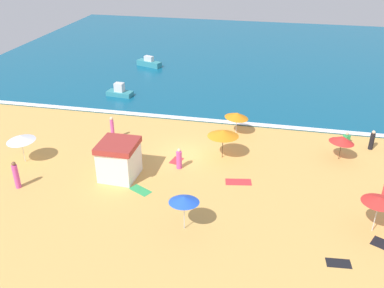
{
  "coord_description": "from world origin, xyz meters",
  "views": [
    {
      "loc": [
        6.23,
        -27.0,
        15.31
      ],
      "look_at": [
        0.34,
        0.27,
        0.8
      ],
      "focal_mm": 39.56,
      "sensor_mm": 36.0,
      "label": 1
    }
  ],
  "objects_px": {
    "beach_umbrella_5": "(342,139)",
    "beachgoer_1": "(16,175)",
    "small_boat_0": "(120,92)",
    "beachgoer_4": "(112,128)",
    "beach_umbrella_0": "(380,200)",
    "beachgoer_2": "(179,159)",
    "lifeguard_cabana": "(119,159)",
    "beachgoer_5": "(346,138)",
    "beach_umbrella_1": "(21,138)",
    "small_boat_1": "(149,63)",
    "beach_umbrella_2": "(223,133)",
    "beach_umbrella_3": "(237,115)",
    "beachgoer_0": "(372,140)",
    "beach_umbrella_4": "(184,199)"
  },
  "relations": [
    {
      "from": "lifeguard_cabana",
      "to": "beachgoer_5",
      "type": "height_order",
      "value": "lifeguard_cabana"
    },
    {
      "from": "beach_umbrella_3",
      "to": "beachgoer_2",
      "type": "xyz_separation_m",
      "value": [
        -3.26,
        -6.32,
        -0.95
      ]
    },
    {
      "from": "beach_umbrella_5",
      "to": "small_boat_0",
      "type": "height_order",
      "value": "beach_umbrella_5"
    },
    {
      "from": "beach_umbrella_0",
      "to": "beachgoer_4",
      "type": "bearing_deg",
      "value": 157.34
    },
    {
      "from": "beachgoer_2",
      "to": "lifeguard_cabana",
      "type": "bearing_deg",
      "value": -152.58
    },
    {
      "from": "beachgoer_4",
      "to": "beachgoer_1",
      "type": "bearing_deg",
      "value": -113.51
    },
    {
      "from": "beachgoer_4",
      "to": "beach_umbrella_1",
      "type": "bearing_deg",
      "value": -135.97
    },
    {
      "from": "small_boat_1",
      "to": "beach_umbrella_1",
      "type": "bearing_deg",
      "value": -94.65
    },
    {
      "from": "small_boat_0",
      "to": "beachgoer_4",
      "type": "bearing_deg",
      "value": -72.44
    },
    {
      "from": "beach_umbrella_2",
      "to": "beach_umbrella_5",
      "type": "relative_size",
      "value": 1.1
    },
    {
      "from": "beach_umbrella_1",
      "to": "beachgoer_4",
      "type": "xyz_separation_m",
      "value": [
        4.91,
        4.75,
        -0.91
      ]
    },
    {
      "from": "beachgoer_0",
      "to": "beachgoer_5",
      "type": "height_order",
      "value": "beachgoer_0"
    },
    {
      "from": "beach_umbrella_1",
      "to": "beach_umbrella_2",
      "type": "bearing_deg",
      "value": 14.57
    },
    {
      "from": "beach_umbrella_3",
      "to": "beachgoer_1",
      "type": "distance_m",
      "value": 16.99
    },
    {
      "from": "lifeguard_cabana",
      "to": "beachgoer_0",
      "type": "height_order",
      "value": "lifeguard_cabana"
    },
    {
      "from": "beachgoer_0",
      "to": "beach_umbrella_0",
      "type": "bearing_deg",
      "value": -97.78
    },
    {
      "from": "beach_umbrella_1",
      "to": "beachgoer_0",
      "type": "xyz_separation_m",
      "value": [
        24.84,
        7.34,
        -1.14
      ]
    },
    {
      "from": "beach_umbrella_0",
      "to": "small_boat_0",
      "type": "relative_size",
      "value": 0.87
    },
    {
      "from": "lifeguard_cabana",
      "to": "beachgoer_0",
      "type": "distance_m",
      "value": 19.02
    },
    {
      "from": "beachgoer_2",
      "to": "beachgoer_4",
      "type": "relative_size",
      "value": 0.8
    },
    {
      "from": "beach_umbrella_3",
      "to": "beachgoer_0",
      "type": "relative_size",
      "value": 1.43
    },
    {
      "from": "beachgoer_5",
      "to": "small_boat_1",
      "type": "bearing_deg",
      "value": 143.09
    },
    {
      "from": "beach_umbrella_4",
      "to": "small_boat_0",
      "type": "xyz_separation_m",
      "value": [
        -11.01,
        18.82,
        -1.47
      ]
    },
    {
      "from": "small_boat_0",
      "to": "beachgoer_2",
      "type": "bearing_deg",
      "value": -53.56
    },
    {
      "from": "lifeguard_cabana",
      "to": "beachgoer_5",
      "type": "distance_m",
      "value": 17.79
    },
    {
      "from": "beach_umbrella_2",
      "to": "small_boat_0",
      "type": "bearing_deg",
      "value": 139.33
    },
    {
      "from": "beachgoer_4",
      "to": "beachgoer_0",
      "type": "bearing_deg",
      "value": 7.39
    },
    {
      "from": "beachgoer_5",
      "to": "beachgoer_4",
      "type": "bearing_deg",
      "value": -169.77
    },
    {
      "from": "lifeguard_cabana",
      "to": "small_boat_1",
      "type": "bearing_deg",
      "value": 102.84
    },
    {
      "from": "beach_umbrella_1",
      "to": "small_boat_0",
      "type": "height_order",
      "value": "beach_umbrella_1"
    },
    {
      "from": "beach_umbrella_0",
      "to": "beachgoer_5",
      "type": "relative_size",
      "value": 2.55
    },
    {
      "from": "beachgoer_0",
      "to": "beachgoer_2",
      "type": "xyz_separation_m",
      "value": [
        -13.67,
        -5.88,
        -0.02
      ]
    },
    {
      "from": "beach_umbrella_5",
      "to": "beachgoer_1",
      "type": "distance_m",
      "value": 22.49
    },
    {
      "from": "beach_umbrella_0",
      "to": "beachgoer_2",
      "type": "distance_m",
      "value": 13.11
    },
    {
      "from": "beach_umbrella_4",
      "to": "beachgoer_0",
      "type": "relative_size",
      "value": 1.43
    },
    {
      "from": "beachgoer_2",
      "to": "beachgoer_5",
      "type": "xyz_separation_m",
      "value": [
        11.94,
        6.58,
        -0.33
      ]
    },
    {
      "from": "beach_umbrella_1",
      "to": "beachgoer_5",
      "type": "xyz_separation_m",
      "value": [
        23.11,
        8.04,
        -1.49
      ]
    },
    {
      "from": "beach_umbrella_1",
      "to": "small_boat_1",
      "type": "xyz_separation_m",
      "value": [
        1.95,
        23.93,
        -1.35
      ]
    },
    {
      "from": "beach_umbrella_2",
      "to": "beachgoer_5",
      "type": "relative_size",
      "value": 3.06
    },
    {
      "from": "beach_umbrella_5",
      "to": "beachgoer_4",
      "type": "distance_m",
      "value": 17.44
    },
    {
      "from": "beach_umbrella_3",
      "to": "beachgoer_5",
      "type": "distance_m",
      "value": 8.77
    },
    {
      "from": "beach_umbrella_5",
      "to": "beach_umbrella_0",
      "type": "bearing_deg",
      "value": -82.32
    },
    {
      "from": "lifeguard_cabana",
      "to": "beachgoer_5",
      "type": "bearing_deg",
      "value": 28.53
    },
    {
      "from": "small_boat_0",
      "to": "beach_umbrella_2",
      "type": "bearing_deg",
      "value": -40.67
    },
    {
      "from": "beach_umbrella_0",
      "to": "beach_umbrella_5",
      "type": "bearing_deg",
      "value": 97.68
    },
    {
      "from": "lifeguard_cabana",
      "to": "beach_umbrella_1",
      "type": "relative_size",
      "value": 0.92
    },
    {
      "from": "beachgoer_4",
      "to": "small_boat_0",
      "type": "height_order",
      "value": "beachgoer_4"
    },
    {
      "from": "beach_umbrella_0",
      "to": "small_boat_1",
      "type": "xyz_separation_m",
      "value": [
        -21.49,
        26.91,
        -1.58
      ]
    },
    {
      "from": "beach_umbrella_0",
      "to": "beachgoer_2",
      "type": "bearing_deg",
      "value": 160.11
    },
    {
      "from": "beach_umbrella_1",
      "to": "small_boat_0",
      "type": "distance_m",
      "value": 14.04
    }
  ]
}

